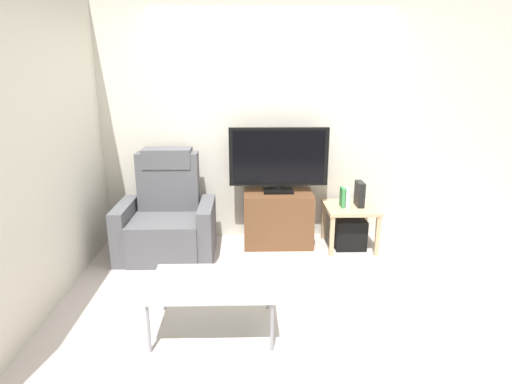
{
  "coord_description": "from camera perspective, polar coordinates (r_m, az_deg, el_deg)",
  "views": [
    {
      "loc": [
        -0.27,
        -3.6,
        1.88
      ],
      "look_at": [
        -0.18,
        0.5,
        0.7
      ],
      "focal_mm": 30.05,
      "sensor_mm": 36.0,
      "label": 1
    }
  ],
  "objects": [
    {
      "name": "cell_phone",
      "position": [
        3.26,
        -6.97,
        -11.21
      ],
      "size": [
        0.08,
        0.15,
        0.01
      ],
      "primitive_type": "cube",
      "rotation": [
        0.0,
        0.0,
        0.04
      ],
      "color": "#B7B7BC",
      "rests_on": "coffee_table"
    },
    {
      "name": "recliner_armchair",
      "position": [
        4.57,
        -11.76,
        -3.55
      ],
      "size": [
        0.98,
        0.78,
        1.08
      ],
      "rotation": [
        0.0,
        0.0,
        -0.2
      ],
      "color": "#515156",
      "rests_on": "ground"
    },
    {
      "name": "subwoofer_box",
      "position": [
        4.8,
        12.27,
        -5.28
      ],
      "size": [
        0.33,
        0.33,
        0.33
      ],
      "primitive_type": "cube",
      "color": "black",
      "rests_on": "ground"
    },
    {
      "name": "book_leftmost",
      "position": [
        4.63,
        11.42,
        -0.69
      ],
      "size": [
        0.03,
        0.13,
        0.21
      ],
      "primitive_type": "cube",
      "color": "#388C4C",
      "rests_on": "side_table"
    },
    {
      "name": "television",
      "position": [
        4.56,
        3.04,
        4.46
      ],
      "size": [
        1.05,
        0.2,
        0.7
      ],
      "color": "black",
      "rests_on": "tv_stand"
    },
    {
      "name": "wall_back",
      "position": [
        4.77,
        1.95,
        9.06
      ],
      "size": [
        6.4,
        0.06,
        2.6
      ],
      "primitive_type": "cube",
      "color": "beige",
      "rests_on": "ground"
    },
    {
      "name": "side_table",
      "position": [
        4.72,
        12.43,
        -2.69
      ],
      "size": [
        0.54,
        0.54,
        0.47
      ],
      "color": "tan",
      "rests_on": "ground"
    },
    {
      "name": "wall_side",
      "position": [
        3.98,
        -25.29,
        6.16
      ],
      "size": [
        0.06,
        4.48,
        2.6
      ],
      "primitive_type": "cube",
      "color": "beige",
      "rests_on": "ground"
    },
    {
      "name": "tv_stand",
      "position": [
        4.72,
        2.94,
        -3.53
      ],
      "size": [
        0.74,
        0.45,
        0.59
      ],
      "color": "brown",
      "rests_on": "ground"
    },
    {
      "name": "book_middle",
      "position": [
        4.64,
        12.0,
        -0.69
      ],
      "size": [
        0.04,
        0.11,
        0.21
      ],
      "primitive_type": "cube",
      "color": "white",
      "rests_on": "side_table"
    },
    {
      "name": "game_console",
      "position": [
        4.7,
        13.62,
        -0.25
      ],
      "size": [
        0.07,
        0.2,
        0.26
      ],
      "primitive_type": "cube",
      "color": "black",
      "rests_on": "side_table"
    },
    {
      "name": "ground_plane",
      "position": [
        4.07,
        2.7,
        -11.48
      ],
      "size": [
        6.4,
        6.4,
        0.0
      ],
      "primitive_type": "plane",
      "color": "#BCB2AD"
    },
    {
      "name": "coffee_table",
      "position": [
        3.21,
        -5.8,
        -12.17
      ],
      "size": [
        0.9,
        0.6,
        0.39
      ],
      "color": "#B2C6C1",
      "rests_on": "ground"
    }
  ]
}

